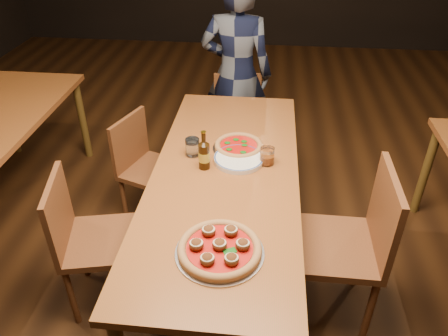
# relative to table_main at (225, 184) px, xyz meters

# --- Properties ---
(ground) EXTENTS (9.00, 9.00, 0.00)m
(ground) POSITION_rel_table_main_xyz_m (0.00, 0.00, -0.68)
(ground) COLOR black
(table_main) EXTENTS (0.80, 2.00, 0.75)m
(table_main) POSITION_rel_table_main_xyz_m (0.00, 0.00, 0.00)
(table_main) COLOR brown
(table_main) RESTS_ON ground
(chair_main_nw) EXTENTS (0.49, 0.49, 0.88)m
(chair_main_nw) POSITION_rel_table_main_xyz_m (-0.65, -0.27, -0.24)
(chair_main_nw) COLOR #5A2F17
(chair_main_nw) RESTS_ON ground
(chair_main_sw) EXTENTS (0.49, 0.49, 0.81)m
(chair_main_sw) POSITION_rel_table_main_xyz_m (-0.55, 0.48, -0.27)
(chair_main_sw) COLOR #5A2F17
(chair_main_sw) RESTS_ON ground
(chair_main_e) EXTENTS (0.47, 0.47, 0.99)m
(chair_main_e) POSITION_rel_table_main_xyz_m (0.60, -0.23, -0.18)
(chair_main_e) COLOR #5A2F17
(chair_main_e) RESTS_ON ground
(chair_end) EXTENTS (0.42, 0.42, 0.82)m
(chair_end) POSITION_rel_table_main_xyz_m (-0.02, 1.18, -0.27)
(chair_end) COLOR #5A2F17
(chair_end) RESTS_ON ground
(pizza_meatball) EXTENTS (0.39, 0.39, 0.07)m
(pizza_meatball) POSITION_rel_table_main_xyz_m (0.04, -0.60, 0.10)
(pizza_meatball) COLOR #B7B7BF
(pizza_meatball) RESTS_ON table_main
(pizza_margherita) EXTENTS (0.31, 0.31, 0.04)m
(pizza_margherita) POSITION_rel_table_main_xyz_m (0.05, 0.27, 0.09)
(pizza_margherita) COLOR #B7B7BF
(pizza_margherita) RESTS_ON table_main
(plate_stack) EXTENTS (0.28, 0.28, 0.03)m
(plate_stack) POSITION_rel_table_main_xyz_m (0.07, 0.13, 0.09)
(plate_stack) COLOR white
(plate_stack) RESTS_ON table_main
(beer_bottle) EXTENTS (0.06, 0.06, 0.22)m
(beer_bottle) POSITION_rel_table_main_xyz_m (-0.12, 0.05, 0.15)
(beer_bottle) COLOR black
(beer_bottle) RESTS_ON table_main
(water_glass) EXTENTS (0.08, 0.08, 0.10)m
(water_glass) POSITION_rel_table_main_xyz_m (-0.21, 0.17, 0.12)
(water_glass) COLOR white
(water_glass) RESTS_ON table_main
(amber_glass) EXTENTS (0.08, 0.08, 0.10)m
(amber_glass) POSITION_rel_table_main_xyz_m (0.22, 0.12, 0.12)
(amber_glass) COLOR #A54A12
(amber_glass) RESTS_ON table_main
(diner) EXTENTS (0.61, 0.43, 1.57)m
(diner) POSITION_rel_table_main_xyz_m (-0.05, 1.34, 0.11)
(diner) COLOR black
(diner) RESTS_ON ground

